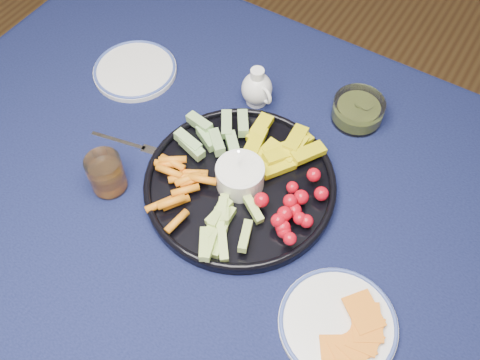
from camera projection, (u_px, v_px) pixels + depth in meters
The scene contains 8 objects.
dining_table at pixel (273, 245), 1.09m from camera, with size 1.67×1.07×0.75m.
crudite_platter at pixel (239, 181), 1.05m from camera, with size 0.38×0.38×0.12m.
creamer_pitcher at pixel (257, 89), 1.16m from camera, with size 0.08×0.07×0.09m.
pickle_bowl at pixel (358, 111), 1.15m from camera, with size 0.11×0.11×0.05m.
cheese_plate at pixel (338, 323), 0.90m from camera, with size 0.20×0.20×0.02m.
juice_tumbler at pixel (107, 175), 1.04m from camera, with size 0.07×0.07×0.08m.
fork_left at pixel (129, 144), 1.12m from camera, with size 0.15×0.05×0.00m.
side_plate_extra at pixel (135, 70), 1.24m from camera, with size 0.19×0.19×0.02m.
Camera 1 is at (0.21, -0.46, 1.64)m, focal length 40.00 mm.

